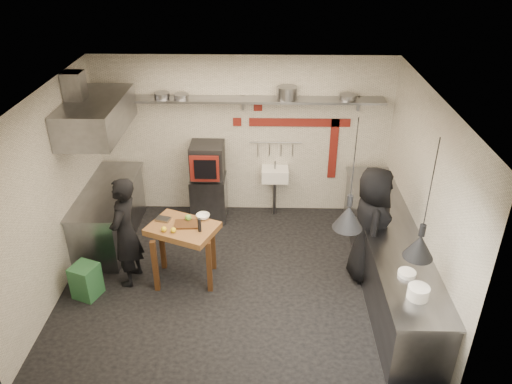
{
  "coord_description": "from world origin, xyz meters",
  "views": [
    {
      "loc": [
        0.4,
        -5.83,
        4.69
      ],
      "look_at": [
        0.26,
        0.3,
        1.32
      ],
      "focal_mm": 35.0,
      "sensor_mm": 36.0,
      "label": 1
    }
  ],
  "objects_px": {
    "oven_stand": "(209,198)",
    "chef_left": "(125,232)",
    "combi_oven": "(207,160)",
    "prep_table": "(185,253)",
    "green_bin": "(86,281)",
    "chef_right": "(371,225)"
  },
  "relations": [
    {
      "from": "combi_oven",
      "to": "prep_table",
      "type": "height_order",
      "value": "combi_oven"
    },
    {
      "from": "prep_table",
      "to": "chef_left",
      "type": "distance_m",
      "value": 0.88
    },
    {
      "from": "green_bin",
      "to": "prep_table",
      "type": "height_order",
      "value": "prep_table"
    },
    {
      "from": "chef_left",
      "to": "prep_table",
      "type": "bearing_deg",
      "value": 102.4
    },
    {
      "from": "combi_oven",
      "to": "chef_left",
      "type": "relative_size",
      "value": 0.35
    },
    {
      "from": "green_bin",
      "to": "chef_right",
      "type": "bearing_deg",
      "value": 7.71
    },
    {
      "from": "oven_stand",
      "to": "combi_oven",
      "type": "bearing_deg",
      "value": 93.96
    },
    {
      "from": "chef_right",
      "to": "green_bin",
      "type": "bearing_deg",
      "value": 102.76
    },
    {
      "from": "oven_stand",
      "to": "chef_left",
      "type": "xyz_separation_m",
      "value": [
        -0.96,
        -1.78,
        0.43
      ]
    },
    {
      "from": "oven_stand",
      "to": "chef_right",
      "type": "height_order",
      "value": "chef_right"
    },
    {
      "from": "combi_oven",
      "to": "chef_right",
      "type": "height_order",
      "value": "chef_right"
    },
    {
      "from": "prep_table",
      "to": "chef_left",
      "type": "relative_size",
      "value": 0.55
    },
    {
      "from": "oven_stand",
      "to": "green_bin",
      "type": "xyz_separation_m",
      "value": [
        -1.5,
        -2.13,
        -0.15
      ]
    },
    {
      "from": "oven_stand",
      "to": "chef_left",
      "type": "relative_size",
      "value": 0.48
    },
    {
      "from": "chef_left",
      "to": "green_bin",
      "type": "bearing_deg",
      "value": -47.93
    },
    {
      "from": "green_bin",
      "to": "chef_right",
      "type": "xyz_separation_m",
      "value": [
        3.99,
        0.54,
        0.63
      ]
    },
    {
      "from": "green_bin",
      "to": "chef_left",
      "type": "bearing_deg",
      "value": 33.26
    },
    {
      "from": "oven_stand",
      "to": "combi_oven",
      "type": "relative_size",
      "value": 1.38
    },
    {
      "from": "oven_stand",
      "to": "prep_table",
      "type": "relative_size",
      "value": 0.87
    },
    {
      "from": "prep_table",
      "to": "chef_left",
      "type": "height_order",
      "value": "chef_left"
    },
    {
      "from": "oven_stand",
      "to": "prep_table",
      "type": "bearing_deg",
      "value": -95.15
    },
    {
      "from": "combi_oven",
      "to": "green_bin",
      "type": "xyz_separation_m",
      "value": [
        -1.5,
        -2.21,
        -0.84
      ]
    }
  ]
}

